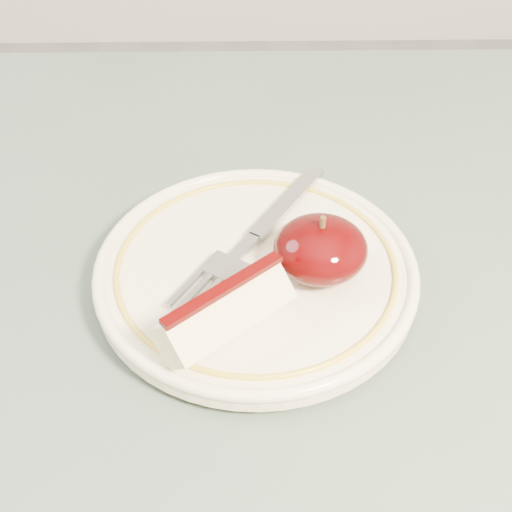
{
  "coord_description": "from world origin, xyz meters",
  "views": [
    {
      "loc": [
        0.07,
        -0.25,
        1.11
      ],
      "look_at": [
        0.08,
        0.1,
        0.78
      ],
      "focal_mm": 50.0,
      "sensor_mm": 36.0,
      "label": 1
    }
  ],
  "objects_px": {
    "apple_half": "(321,249)",
    "fork": "(253,238)",
    "table": "(147,481)",
    "plate": "(256,271)"
  },
  "relations": [
    {
      "from": "apple_half",
      "to": "fork",
      "type": "xyz_separation_m",
      "value": [
        -0.04,
        0.03,
        -0.01
      ]
    },
    {
      "from": "apple_half",
      "to": "fork",
      "type": "distance_m",
      "value": 0.05
    },
    {
      "from": "table",
      "to": "apple_half",
      "type": "bearing_deg",
      "value": 38.9
    },
    {
      "from": "table",
      "to": "plate",
      "type": "relative_size",
      "value": 4.03
    },
    {
      "from": "table",
      "to": "fork",
      "type": "distance_m",
      "value": 0.18
    },
    {
      "from": "table",
      "to": "apple_half",
      "type": "xyz_separation_m",
      "value": [
        0.12,
        0.1,
        0.13
      ]
    },
    {
      "from": "table",
      "to": "fork",
      "type": "bearing_deg",
      "value": 59.05
    },
    {
      "from": "apple_half",
      "to": "table",
      "type": "bearing_deg",
      "value": -141.1
    },
    {
      "from": "plate",
      "to": "fork",
      "type": "relative_size",
      "value": 1.38
    },
    {
      "from": "fork",
      "to": "plate",
      "type": "bearing_deg",
      "value": -143.95
    }
  ]
}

